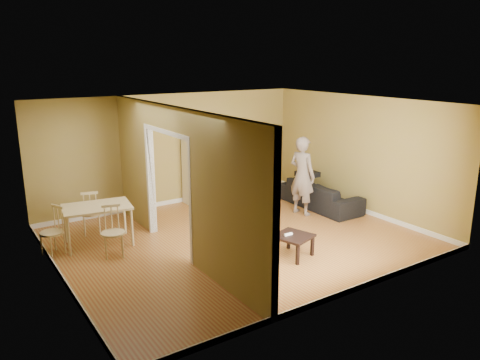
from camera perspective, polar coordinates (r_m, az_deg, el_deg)
name	(u,v)px	position (r m, az deg, el deg)	size (l,w,h in m)	color
room_shell	(237,173)	(8.69, -0.38, 0.81)	(6.50, 6.50, 6.50)	#A98440
partition	(179,183)	(8.12, -7.50, -0.31)	(0.22, 5.50, 2.60)	olive
wall_speaker	(229,120)	(11.61, -1.41, 7.33)	(0.10, 0.10, 0.10)	black
sofa	(321,191)	(10.99, 9.85, -1.32)	(0.89, 2.08, 0.79)	#26262B
person	(302,169)	(10.32, 7.62, 1.34)	(0.58, 0.75, 2.05)	slate
bookshelf	(198,165)	(11.24, -5.18, 1.79)	(0.75, 0.33, 1.77)	white
paper_box_navy_a	(198,182)	(11.29, -5.10, -0.21)	(0.46, 0.30, 0.23)	navy
paper_box_teal	(196,168)	(11.19, -5.34, 1.41)	(0.41, 0.27, 0.21)	#1C564A
paper_box_navy_b	(200,154)	(11.16, -4.93, 3.23)	(0.42, 0.27, 0.22)	navy
coffee_table	(293,238)	(8.25, 6.50, -7.08)	(0.59, 0.59, 0.39)	black
game_controller	(288,234)	(8.21, 5.91, -6.60)	(0.16, 0.04, 0.03)	white
dining_table	(97,210)	(9.01, -17.04, -3.50)	(1.20, 0.80, 0.75)	beige
chair_left	(52,231)	(8.87, -21.98, -5.81)	(0.40, 0.40, 0.88)	tan
chair_near	(113,232)	(8.48, -15.23, -6.09)	(0.41, 0.41, 0.90)	tan
chair_far	(91,212)	(9.66, -17.72, -3.70)	(0.41, 0.41, 0.90)	#D3B98C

